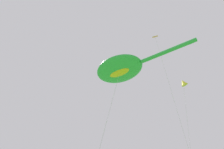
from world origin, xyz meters
name	(u,v)px	position (x,y,z in m)	size (l,w,h in m)	color
big_show_kite	(121,69)	(4.29, 8.08, 16.56)	(5.78, 11.21, 17.14)	green
small_kite_tiny_distant	(159,51)	(8.53, 4.82, 21.12)	(5.24, 1.82, 23.92)	orange
small_kite_streamer_purple	(183,83)	(11.54, 4.06, 16.95)	(1.70, 3.33, 17.51)	yellow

